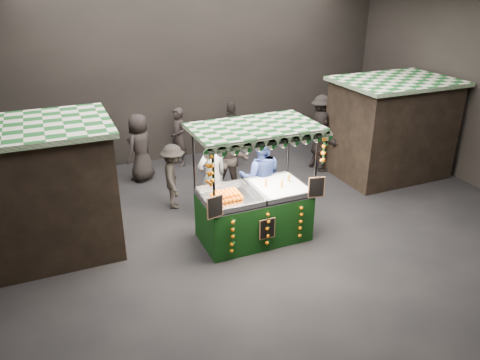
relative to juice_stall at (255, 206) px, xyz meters
name	(u,v)px	position (x,y,z in m)	size (l,w,h in m)	color
ground	(266,229)	(0.39, 0.23, -0.76)	(12.00, 12.00, 0.00)	black
market_hall	(270,72)	(0.39, 0.23, 2.63)	(12.10, 10.10, 5.05)	black
neighbour_stall_left	(36,191)	(-4.01, 1.23, 0.55)	(3.00, 2.20, 2.60)	black
neighbour_stall_right	(391,128)	(4.79, 1.73, 0.55)	(3.00, 2.20, 2.60)	black
juice_stall	(255,206)	(0.00, 0.00, 0.00)	(2.52, 1.48, 2.44)	black
vendor_grey	(212,177)	(-0.49, 1.18, 0.26)	(0.85, 0.67, 2.04)	slate
vendor_blue	(260,177)	(0.49, 0.80, 0.22)	(1.16, 1.04, 1.96)	navy
shopper_0	(99,155)	(-2.58, 3.67, 0.19)	(0.75, 0.55, 1.90)	black
shopper_1	(230,160)	(0.33, 2.15, 0.17)	(1.11, 1.00, 1.85)	#2B2523
shopper_2	(232,135)	(1.10, 3.93, 0.17)	(1.17, 0.71, 1.86)	#272320
shopper_3	(321,125)	(3.96, 3.83, 0.14)	(1.11, 1.34, 1.80)	black
shopper_4	(140,147)	(-1.48, 3.97, 0.15)	(1.05, 1.00, 1.80)	black
shopper_5	(320,141)	(3.25, 2.73, 0.08)	(0.69, 1.60, 1.67)	#292221
shopper_6	(178,137)	(-0.27, 4.57, 0.08)	(0.58, 0.71, 1.68)	#2B2323
shopper_7	(173,177)	(-1.13, 2.06, 0.02)	(0.79, 1.11, 1.55)	black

